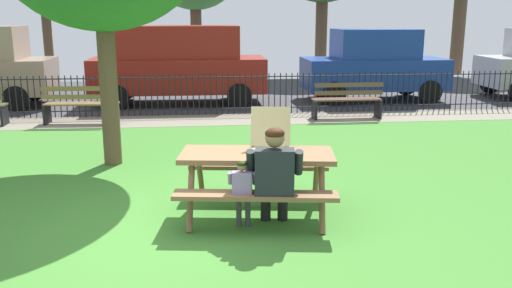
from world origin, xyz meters
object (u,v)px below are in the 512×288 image
Objects in this scene: parked_car_center at (179,63)px; pizza_box_open at (270,142)px; adult_at_table at (274,174)px; park_bench_center at (81,105)px; parked_car_right at (374,64)px; picnic_table_foreground at (257,167)px; child_at_table at (242,188)px; park_bench_right at (347,101)px.

pizza_box_open is at bearing -81.39° from parked_car_center.
adult_at_table is 7.38m from park_bench_center.
pizza_box_open is at bearing -115.32° from parked_car_right.
parked_car_center reaches higher than park_bench_center.
picnic_table_foreground is at bearing -116.07° from parked_car_right.
adult_at_table is at bearing -3.13° from child_at_table.
child_at_table is at bearing -114.57° from park_bench_right.
parked_car_center is (-3.92, 2.67, 0.68)m from park_bench_right.
parked_car_center reaches higher than child_at_table.
parked_car_right is at bearing 63.93° from picnic_table_foreground.
child_at_table is 0.51× the size of park_bench_center.
parked_car_right is at bearing 19.61° from park_bench_center.
parked_car_center reaches higher than parked_car_right.
child_at_table is 10.25m from parked_car_right.
pizza_box_open reaches higher than picnic_table_foreground.
picnic_table_foreground is at bearing -114.66° from park_bench_right.
adult_at_table is (0.13, -0.52, 0.06)m from picnic_table_foreground.
adult_at_table reaches higher than park_bench_right.
pizza_box_open is at bearing -113.55° from park_bench_right.
parked_car_center reaches higher than adult_at_table.
parked_car_right reaches higher than picnic_table_foreground.
park_bench_right is at bearing -119.12° from parked_car_right.
pizza_box_open is 0.79× the size of child_at_table.
adult_at_table is 1.44× the size of child_at_table.
parked_car_center is at bearing 52.00° from park_bench_center.
parked_car_right is (4.10, 8.66, 0.12)m from pizza_box_open.
park_bench_right is at bearing 66.45° from pizza_box_open.
parked_car_right is (7.49, 2.67, 0.59)m from park_bench_center.
park_bench_center is at bearing 119.55° from pizza_box_open.
park_bench_right is 4.79m from parked_car_center.
picnic_table_foreground is at bearing -164.12° from pizza_box_open.
child_at_table is at bearing -124.56° from pizza_box_open.
parked_car_right reaches higher than child_at_table.
adult_at_table is 0.74× the size of park_bench_right.
pizza_box_open is (0.16, 0.05, 0.29)m from picnic_table_foreground.
child_at_table is (-0.22, -0.51, -0.09)m from picnic_table_foreground.
park_bench_center is (-3.40, 5.99, -0.47)m from pizza_box_open.
park_bench_center is (-3.23, 6.03, -0.18)m from picnic_table_foreground.
picnic_table_foreground is 9.70m from parked_car_right.
picnic_table_foreground is 2.42× the size of child_at_table.
park_bench_right is 0.41× the size of parked_car_right.
park_bench_right is at bearing 65.34° from picnic_table_foreground.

